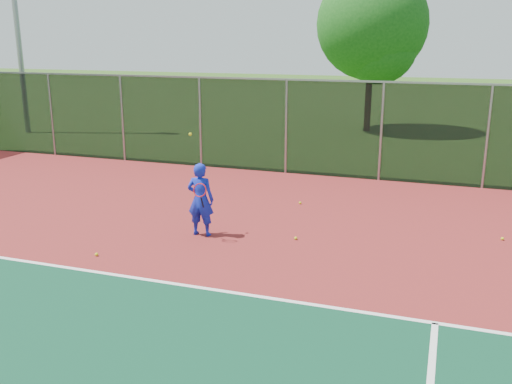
% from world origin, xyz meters
% --- Properties ---
extents(court_apron, '(30.00, 20.00, 0.02)m').
position_xyz_m(court_apron, '(0.00, 2.00, 0.01)').
color(court_apron, maroon).
rests_on(court_apron, ground).
extents(fence_back, '(30.00, 0.06, 3.03)m').
position_xyz_m(fence_back, '(0.00, 12.00, 1.56)').
color(fence_back, black).
rests_on(fence_back, court_apron).
extents(tennis_player, '(0.63, 0.63, 2.29)m').
position_xyz_m(tennis_player, '(-3.12, 5.59, 0.85)').
color(tennis_player, '#1325B8').
rests_on(tennis_player, court_apron).
extents(practice_ball_1, '(0.07, 0.07, 0.07)m').
position_xyz_m(practice_ball_1, '(-1.03, 5.96, 0.06)').
color(practice_ball_1, '#CCD118').
rests_on(practice_ball_1, court_apron).
extents(practice_ball_2, '(0.07, 0.07, 0.07)m').
position_xyz_m(practice_ball_2, '(-4.60, 3.72, 0.06)').
color(practice_ball_2, '#CCD118').
rests_on(practice_ball_2, court_apron).
extents(practice_ball_3, '(0.07, 0.07, 0.07)m').
position_xyz_m(practice_ball_3, '(3.25, 7.39, 0.06)').
color(practice_ball_3, '#CCD118').
rests_on(practice_ball_3, court_apron).
extents(practice_ball_4, '(0.07, 0.07, 0.07)m').
position_xyz_m(practice_ball_4, '(-1.63, 8.65, 0.06)').
color(practice_ball_4, '#CCD118').
rests_on(practice_ball_4, court_apron).
extents(tree_back_left, '(5.02, 5.02, 7.37)m').
position_xyz_m(tree_back_left, '(-1.67, 21.57, 4.62)').
color(tree_back_left, '#351E13').
rests_on(tree_back_left, ground).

